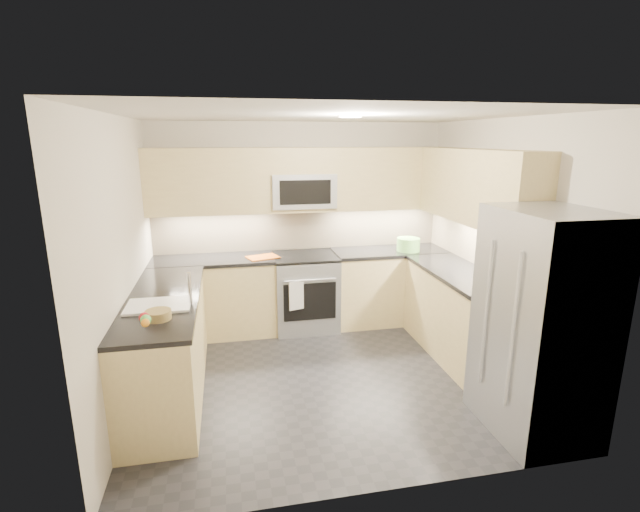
{
  "coord_description": "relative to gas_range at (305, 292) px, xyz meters",
  "views": [
    {
      "loc": [
        -0.9,
        -4.09,
        2.3
      ],
      "look_at": [
        0.0,
        0.35,
        1.15
      ],
      "focal_mm": 26.0,
      "sensor_mm": 36.0,
      "label": 1
    }
  ],
  "objects": [
    {
      "name": "range_cooktop",
      "position": [
        0.0,
        0.0,
        0.46
      ],
      "size": [
        0.76,
        0.65,
        0.03
      ],
      "primitive_type": "cube",
      "color": "black",
      "rests_on": "gas_range"
    },
    {
      "name": "base_cab_right",
      "position": [
        1.5,
        -1.12,
        -0.01
      ],
      "size": [
        0.6,
        1.7,
        0.9
      ],
      "primitive_type": "cube",
      "color": "#DAC383",
      "rests_on": "floor"
    },
    {
      "name": "countertop_back_right",
      "position": [
        1.09,
        0.02,
        0.47
      ],
      "size": [
        1.42,
        0.63,
        0.04
      ],
      "primitive_type": "cube",
      "color": "black",
      "rests_on": "base_cab_back_right"
    },
    {
      "name": "upper_cab_right",
      "position": [
        1.62,
        -1.0,
        1.37
      ],
      "size": [
        0.35,
        1.95,
        0.75
      ],
      "primitive_type": "cube",
      "color": "#DAC383",
      "rests_on": "wall_right"
    },
    {
      "name": "refrigerator",
      "position": [
        1.45,
        -2.43,
        0.45
      ],
      "size": [
        0.7,
        0.9,
        1.8
      ],
      "primitive_type": "cube",
      "color": "#929499",
      "rests_on": "floor"
    },
    {
      "name": "fridge_handle_left",
      "position": [
        1.08,
        -2.61,
        0.49
      ],
      "size": [
        0.02,
        0.02,
        1.2
      ],
      "primitive_type": "cylinder",
      "color": "#B2B5BA",
      "rests_on": "refrigerator"
    },
    {
      "name": "wall_back",
      "position": [
        0.0,
        0.32,
        0.79
      ],
      "size": [
        3.6,
        0.02,
        2.5
      ],
      "primitive_type": "cube",
      "color": "beige",
      "rests_on": "floor"
    },
    {
      "name": "microwave",
      "position": [
        0.0,
        0.12,
        1.24
      ],
      "size": [
        0.76,
        0.4,
        0.4
      ],
      "primitive_type": "cube",
      "color": "#ABADB3",
      "rests_on": "upper_cab_back"
    },
    {
      "name": "dish_towel_check",
      "position": [
        -0.16,
        -0.37,
        0.1
      ],
      "size": [
        0.18,
        0.07,
        0.34
      ],
      "primitive_type": "cube",
      "rotation": [
        0.0,
        0.0,
        0.29
      ],
      "color": "white",
      "rests_on": "oven_handle"
    },
    {
      "name": "sink_basin",
      "position": [
        -1.5,
        -1.53,
        0.42
      ],
      "size": [
        0.52,
        0.38,
        0.16
      ],
      "primitive_type": "cube",
      "color": "white",
      "rests_on": "base_cab_peninsula"
    },
    {
      "name": "utensil_bowl",
      "position": [
        1.3,
        -0.08,
        0.57
      ],
      "size": [
        0.34,
        0.34,
        0.16
      ],
      "primitive_type": "cylinder",
      "rotation": [
        0.0,
        0.0,
        0.24
      ],
      "color": "#6EC052",
      "rests_on": "countertop_back_right"
    },
    {
      "name": "backsplash_back",
      "position": [
        0.0,
        0.32,
        0.74
      ],
      "size": [
        3.6,
        0.01,
        0.51
      ],
      "primitive_type": "cube",
      "color": "tan",
      "rests_on": "wall_back"
    },
    {
      "name": "wall_front",
      "position": [
        0.0,
        -2.88,
        0.79
      ],
      "size": [
        3.6,
        0.02,
        2.5
      ],
      "primitive_type": "cube",
      "color": "beige",
      "rests_on": "floor"
    },
    {
      "name": "fridge_handle_right",
      "position": [
        1.08,
        -2.25,
        0.49
      ],
      "size": [
        0.02,
        0.02,
        1.2
      ],
      "primitive_type": "cylinder",
      "color": "#B2B5BA",
      "rests_on": "refrigerator"
    },
    {
      "name": "floor",
      "position": [
        0.0,
        -1.28,
        -0.46
      ],
      "size": [
        3.6,
        3.2,
        0.0
      ],
      "primitive_type": "cube",
      "color": "#25252A",
      "rests_on": "ground"
    },
    {
      "name": "wall_right",
      "position": [
        1.8,
        -1.28,
        0.79
      ],
      "size": [
        0.02,
        3.2,
        2.5
      ],
      "primitive_type": "cube",
      "color": "beige",
      "rests_on": "floor"
    },
    {
      "name": "fruit_orange",
      "position": [
        -1.5,
        -2.17,
        0.6
      ],
      "size": [
        0.06,
        0.06,
        0.06
      ],
      "primitive_type": "sphere",
      "color": "orange",
      "rests_on": "fruit_basket"
    },
    {
      "name": "ceiling",
      "position": [
        0.0,
        -1.28,
        2.04
      ],
      "size": [
        3.6,
        3.2,
        0.02
      ],
      "primitive_type": "cube",
      "color": "beige",
      "rests_on": "wall_back"
    },
    {
      "name": "fruit_basket",
      "position": [
        -1.46,
        -1.82,
        0.52
      ],
      "size": [
        0.24,
        0.24,
        0.07
      ],
      "primitive_type": "cylinder",
      "rotation": [
        0.0,
        0.0,
        -0.27
      ],
      "color": "#A1884B",
      "rests_on": "countertop_peninsula"
    },
    {
      "name": "countertop_back_left",
      "position": [
        -1.09,
        0.02,
        0.47
      ],
      "size": [
        1.42,
        0.63,
        0.04
      ],
      "primitive_type": "cube",
      "color": "black",
      "rests_on": "base_cab_back_left"
    },
    {
      "name": "wall_left",
      "position": [
        -1.8,
        -1.28,
        0.79
      ],
      "size": [
        0.02,
        3.2,
        2.5
      ],
      "primitive_type": "cube",
      "color": "beige",
      "rests_on": "floor"
    },
    {
      "name": "base_cab_back_left",
      "position": [
        -1.09,
        0.02,
        -0.01
      ],
      "size": [
        1.42,
        0.6,
        0.9
      ],
      "primitive_type": "cube",
      "color": "#DAC383",
      "rests_on": "floor"
    },
    {
      "name": "base_cab_back_right",
      "position": [
        1.09,
        0.02,
        -0.01
      ],
      "size": [
        1.42,
        0.6,
        0.9
      ],
      "primitive_type": "cube",
      "color": "#DAC383",
      "rests_on": "floor"
    },
    {
      "name": "gas_range",
      "position": [
        0.0,
        0.0,
        0.0
      ],
      "size": [
        0.76,
        0.65,
        0.91
      ],
      "primitive_type": "cube",
      "color": "#929599",
      "rests_on": "floor"
    },
    {
      "name": "fruit_apple",
      "position": [
        -1.52,
        -2.07,
        0.6
      ],
      "size": [
        0.07,
        0.07,
        0.07
      ],
      "primitive_type": "sphere",
      "color": "#AA131C",
      "rests_on": "fruit_basket"
    },
    {
      "name": "countertop_peninsula",
      "position": [
        -1.5,
        -1.28,
        0.47
      ],
      "size": [
        0.63,
        2.0,
        0.04
      ],
      "primitive_type": "cube",
      "color": "black",
      "rests_on": "base_cab_peninsula"
    },
    {
      "name": "fruit_pear",
      "position": [
        -1.5,
        -2.11,
        0.6
      ],
      "size": [
        0.08,
        0.08,
        0.08
      ],
      "primitive_type": "sphere",
      "color": "#55C052",
      "rests_on": "fruit_basket"
    },
    {
      "name": "microwave_door",
      "position": [
        0.0,
        -0.08,
        1.24
      ],
      "size": [
        0.6,
        0.01,
        0.28
      ],
      "primitive_type": "cube",
      "color": "black",
      "rests_on": "microwave"
    },
    {
      "name": "oven_handle",
      "position": [
        0.0,
        -0.35,
        0.26
      ],
      "size": [
        0.6,
        0.02,
        0.02
      ],
      "primitive_type": "cylinder",
      "rotation": [
        0.0,
        1.57,
        0.0
      ],
      "color": "#B2B5BA",
      "rests_on": "gas_range"
    },
    {
      "name": "countertop_right",
      "position": [
        1.5,
        -1.12,
        0.47
      ],
      "size": [
        0.63,
        1.7,
        0.04
      ],
      "primitive_type": "cube",
      "color": "black",
      "rests_on": "base_cab_right"
    },
    {
      "name": "cutting_board",
      "position": [
        -0.51,
        -0.05,
        0.49
      ],
      "size": [
        0.41,
        0.34,
        0.01
      ],
      "primitive_type": "cube",
      "rotation": [
        0.0,
        0.0,
        0.32
      ],
      "color": "#C85A12",
      "rests_on": "countertop_back_left"
    },
    {
      "name": "upper_cab_back",
      "position": [
        0.0,
        0.15,
        1.37
      ],
      "size": [
        3.6,
        0.35,
        0.75
      ],
      "primitive_type": "cube",
      "color": "#DAC383",
      "rests_on": "wall_back"
    },
    {
      "name": "backsplash_right",
      "position": [
        1.8,
        -0.82,
        0.74
      ],
      "size": [
        0.01,
        2.3,
        0.51
      ],
      "primitive_type": "cube",
      "color": "tan",
      "rests_on": "wall_right"
    },
    {
      "name": "base_cab_peninsula",
      "position": [
        -1.5,
        -1.28,
        -0.01
      ],
      "size": [
        0.6,
        2.0,
        0.9
      ],
      "primitive_type": "cube",
      "color": "#DAC383",
      "rests_on": "floor"
    },
    {
      "name": "faucet",
      "position": [
        -1.24,
        -1.53,
        0.62
      ],
      "size": [
        0.03,
        0.03,
        0.28
      ],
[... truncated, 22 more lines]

